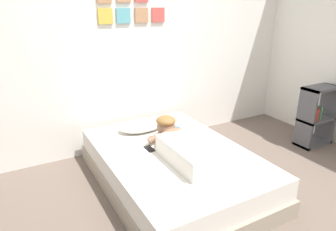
% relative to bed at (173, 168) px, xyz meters
% --- Properties ---
extents(ground_plane, '(12.95, 12.95, 0.00)m').
position_rel_bed_xyz_m(ground_plane, '(0.07, -0.65, -0.18)').
color(ground_plane, '#66564C').
extents(back_wall, '(4.47, 0.12, 2.50)m').
position_rel_bed_xyz_m(back_wall, '(0.07, 1.09, 1.07)').
color(back_wall, silver).
rests_on(back_wall, ground).
extents(bed, '(1.31, 1.91, 0.36)m').
position_rel_bed_xyz_m(bed, '(0.00, 0.00, 0.00)').
color(bed, gray).
rests_on(bed, ground).
extents(pillow, '(0.52, 0.32, 0.11)m').
position_rel_bed_xyz_m(pillow, '(-0.05, 0.61, 0.24)').
color(pillow, white).
rests_on(pillow, bed).
extents(person_lying, '(0.43, 0.92, 0.27)m').
position_rel_bed_xyz_m(person_lying, '(0.05, -0.12, 0.29)').
color(person_lying, silver).
rests_on(person_lying, bed).
extents(coffee_cup, '(0.12, 0.09, 0.07)m').
position_rel_bed_xyz_m(coffee_cup, '(0.22, 0.37, 0.22)').
color(coffee_cup, teal).
rests_on(coffee_cup, bed).
extents(cell_phone, '(0.07, 0.14, 0.01)m').
position_rel_bed_xyz_m(cell_phone, '(-0.18, 0.14, 0.19)').
color(cell_phone, black).
rests_on(cell_phone, bed).
extents(bookshelf, '(0.45, 0.24, 0.75)m').
position_rel_bed_xyz_m(bookshelf, '(1.99, -0.07, 0.20)').
color(bookshelf, '#4C4C51').
rests_on(bookshelf, ground).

